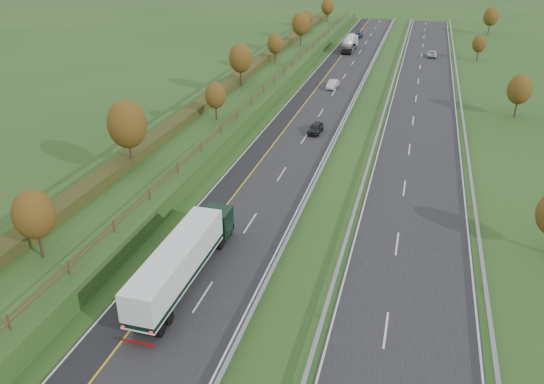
{
  "coord_description": "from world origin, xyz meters",
  "views": [
    {
      "loc": [
        15.4,
        -19.52,
        25.53
      ],
      "look_at": [
        2.63,
        25.91,
        2.2
      ],
      "focal_mm": 35.0,
      "sensor_mm": 36.0,
      "label": 1
    }
  ],
  "objects_px": {
    "car_oncoming": "(432,54)",
    "box_lorry": "(183,259)",
    "car_dark_near": "(316,128)",
    "car_silver_mid": "(333,84)",
    "car_small_far": "(358,35)",
    "road_tanker": "(350,43)"
  },
  "relations": [
    {
      "from": "car_silver_mid",
      "to": "car_oncoming",
      "type": "xyz_separation_m",
      "value": [
        16.93,
        32.33,
        -0.05
      ]
    },
    {
      "from": "road_tanker",
      "to": "car_dark_near",
      "type": "relative_size",
      "value": 2.72
    },
    {
      "from": "road_tanker",
      "to": "car_small_far",
      "type": "distance_m",
      "value": 17.3
    },
    {
      "from": "road_tanker",
      "to": "car_dark_near",
      "type": "xyz_separation_m",
      "value": [
        3.63,
        -58.2,
        -1.12
      ]
    },
    {
      "from": "car_dark_near",
      "to": "car_oncoming",
      "type": "bearing_deg",
      "value": 77.42
    },
    {
      "from": "box_lorry",
      "to": "car_dark_near",
      "type": "distance_m",
      "value": 37.71
    },
    {
      "from": "car_silver_mid",
      "to": "car_oncoming",
      "type": "distance_m",
      "value": 36.49
    },
    {
      "from": "road_tanker",
      "to": "car_dark_near",
      "type": "bearing_deg",
      "value": -86.43
    },
    {
      "from": "car_silver_mid",
      "to": "car_oncoming",
      "type": "height_order",
      "value": "car_silver_mid"
    },
    {
      "from": "road_tanker",
      "to": "car_small_far",
      "type": "relative_size",
      "value": 2.48
    },
    {
      "from": "car_small_far",
      "to": "road_tanker",
      "type": "bearing_deg",
      "value": -84.44
    },
    {
      "from": "car_dark_near",
      "to": "car_small_far",
      "type": "height_order",
      "value": "car_dark_near"
    },
    {
      "from": "car_dark_near",
      "to": "car_small_far",
      "type": "distance_m",
      "value": 75.55
    },
    {
      "from": "box_lorry",
      "to": "car_dark_near",
      "type": "xyz_separation_m",
      "value": [
        3.05,
        37.55,
        -1.59
      ]
    },
    {
      "from": "box_lorry",
      "to": "road_tanker",
      "type": "bearing_deg",
      "value": 90.35
    },
    {
      "from": "car_oncoming",
      "to": "box_lorry",
      "type": "bearing_deg",
      "value": 80.64
    },
    {
      "from": "car_silver_mid",
      "to": "road_tanker",
      "type": "bearing_deg",
      "value": 98.16
    },
    {
      "from": "box_lorry",
      "to": "car_oncoming",
      "type": "xyz_separation_m",
      "value": [
        18.29,
        93.87,
        -1.62
      ]
    },
    {
      "from": "car_oncoming",
      "to": "car_small_far",
      "type": "bearing_deg",
      "value": -43.43
    },
    {
      "from": "car_silver_mid",
      "to": "car_small_far",
      "type": "bearing_deg",
      "value": 97.31
    },
    {
      "from": "box_lorry",
      "to": "car_oncoming",
      "type": "distance_m",
      "value": 95.65
    },
    {
      "from": "car_small_far",
      "to": "car_oncoming",
      "type": "height_order",
      "value": "car_oncoming"
    }
  ]
}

